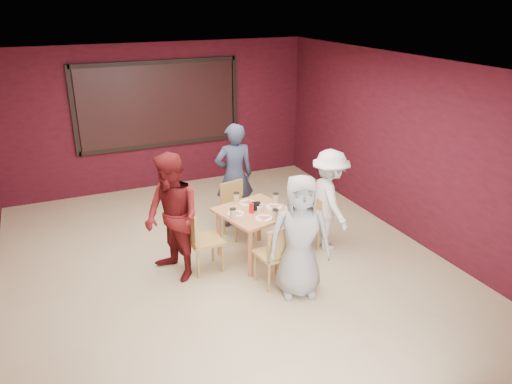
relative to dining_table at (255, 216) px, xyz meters
name	(u,v)px	position (x,y,z in m)	size (l,w,h in m)	color
floor	(224,263)	(-0.49, 0.00, -0.66)	(7.00, 7.00, 0.00)	tan
window_blinds	(159,105)	(-0.49, 3.45, 0.99)	(3.00, 0.02, 1.50)	black
dining_table	(255,216)	(0.00, 0.00, 0.00)	(1.15, 1.15, 0.90)	#BA7B4C
chair_front	(276,252)	(-0.06, -0.82, -0.16)	(0.48, 0.48, 0.88)	#A3773F
chair_back	(236,206)	(0.03, 0.83, -0.17)	(0.50, 0.50, 0.87)	#A3773F
chair_left	(200,237)	(-0.86, -0.05, -0.14)	(0.47, 0.47, 0.92)	#A3773F
chair_right	(308,220)	(0.85, -0.04, -0.20)	(0.43, 0.43, 0.82)	#A3773F
diner_front	(300,236)	(0.13, -1.08, 0.15)	(0.79, 0.51, 1.61)	#A5A5A5
diner_back	(234,176)	(0.14, 1.16, 0.21)	(0.63, 0.42, 1.74)	#2F3754
diner_left	(172,218)	(-1.21, -0.04, 0.21)	(0.85, 0.66, 1.74)	maroon
diner_right	(329,200)	(1.14, -0.14, 0.11)	(1.00, 0.57, 1.54)	white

